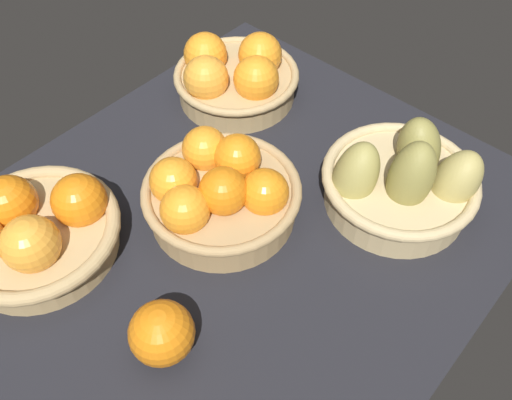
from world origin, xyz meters
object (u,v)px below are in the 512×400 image
(basket_far_left, at_px, (33,231))
(basket_far_right, at_px, (235,76))
(loose_orange_back_gap, at_px, (162,333))
(basket_near_right_pears, at_px, (401,181))
(basket_center, at_px, (219,191))

(basket_far_left, bearing_deg, basket_far_right, 3.35)
(basket_far_right, distance_m, loose_orange_back_gap, 0.51)
(basket_near_right_pears, bearing_deg, basket_far_right, 86.72)
(basket_near_right_pears, bearing_deg, basket_far_left, 141.28)
(basket_near_right_pears, relative_size, basket_far_right, 1.04)
(basket_far_left, bearing_deg, basket_center, -33.36)
(basket_near_right_pears, bearing_deg, basket_center, 136.01)
(basket_far_right, bearing_deg, loose_orange_back_gap, -146.90)
(basket_far_right, xyz_separation_m, basket_center, (-0.22, -0.17, 0.00))
(basket_far_left, distance_m, basket_center, 0.27)
(basket_far_left, height_order, basket_center, basket_center)
(basket_center, bearing_deg, basket_far_left, 146.64)
(basket_near_right_pears, xyz_separation_m, basket_far_right, (0.02, 0.36, -0.00))
(basket_near_right_pears, relative_size, basket_far_left, 0.98)
(basket_far_right, relative_size, basket_center, 0.96)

